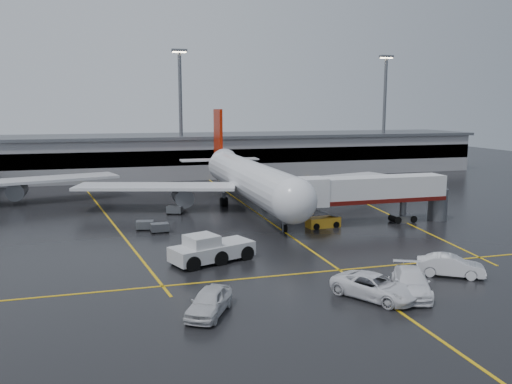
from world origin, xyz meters
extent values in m
plane|color=black|center=(0.00, 0.00, 0.00)|extent=(220.00, 220.00, 0.00)
cube|color=gold|center=(0.00, 0.00, 0.01)|extent=(0.25, 90.00, 0.02)
cube|color=gold|center=(0.00, -22.00, 0.01)|extent=(60.00, 0.25, 0.02)
cube|color=gold|center=(-20.00, 10.00, 0.01)|extent=(9.99, 69.35, 0.02)
cube|color=gold|center=(18.00, 10.00, 0.01)|extent=(7.57, 69.64, 0.02)
cube|color=gray|center=(0.00, 48.00, 4.00)|extent=(120.00, 18.00, 8.00)
cube|color=black|center=(0.00, 39.20, 4.50)|extent=(120.00, 0.40, 3.00)
cube|color=#595B60|center=(0.00, 48.00, 8.30)|extent=(122.00, 19.00, 0.60)
cylinder|color=#595B60|center=(-5.00, 42.00, 12.50)|extent=(0.70, 0.70, 25.00)
cube|color=#595B60|center=(-5.00, 42.00, 25.20)|extent=(3.00, 1.20, 0.50)
cube|color=#FFE5B2|center=(-5.00, 42.00, 24.90)|extent=(2.60, 0.90, 0.20)
cylinder|color=#595B60|center=(40.00, 42.00, 12.50)|extent=(0.70, 0.70, 25.00)
cube|color=#595B60|center=(40.00, 42.00, 25.20)|extent=(3.00, 1.20, 0.50)
cube|color=#FFE5B2|center=(40.00, 42.00, 24.90)|extent=(2.60, 0.90, 0.20)
cylinder|color=silver|center=(0.00, 8.00, 4.20)|extent=(5.20, 36.00, 5.20)
sphere|color=silver|center=(0.00, -10.00, 4.20)|extent=(5.20, 5.20, 5.20)
cone|color=silver|center=(0.00, 29.00, 4.80)|extent=(4.94, 8.00, 4.94)
cube|color=#971602|center=(0.00, 30.00, 9.70)|extent=(0.50, 5.50, 8.50)
cube|color=silver|center=(0.00, 29.00, 5.00)|extent=(14.00, 3.00, 0.25)
cube|color=silver|center=(-13.00, 10.00, 3.40)|extent=(22.80, 11.83, 0.40)
cube|color=silver|center=(13.00, 10.00, 3.40)|extent=(22.80, 11.83, 0.40)
cylinder|color=#595B60|center=(-9.50, 9.00, 2.00)|extent=(2.60, 4.50, 2.60)
cylinder|color=#595B60|center=(9.50, 9.00, 2.00)|extent=(2.60, 4.50, 2.60)
cylinder|color=#595B60|center=(0.00, -7.00, 1.00)|extent=(0.56, 0.56, 2.00)
cylinder|color=#595B60|center=(-3.20, 11.00, 1.00)|extent=(0.56, 0.56, 2.00)
cylinder|color=#595B60|center=(3.20, 11.00, 1.00)|extent=(0.56, 0.56, 2.00)
cylinder|color=black|center=(0.00, -7.00, 0.45)|extent=(0.40, 1.10, 1.10)
cylinder|color=black|center=(-3.20, 11.00, 0.55)|extent=(1.00, 1.40, 1.40)
cylinder|color=black|center=(3.20, 11.00, 0.55)|extent=(1.00, 1.40, 1.40)
cube|color=silver|center=(-29.00, 22.00, 3.40)|extent=(22.80, 11.83, 0.40)
cylinder|color=#595B60|center=(-32.50, 21.00, 2.00)|extent=(2.60, 4.50, 2.60)
cube|color=silver|center=(12.00, -6.00, 4.40)|extent=(18.00, 3.20, 3.00)
cube|color=#4C0C09|center=(12.00, -6.00, 3.10)|extent=(18.00, 3.30, 0.50)
cube|color=silver|center=(3.80, -6.00, 4.40)|extent=(3.00, 3.40, 3.30)
cylinder|color=#595B60|center=(16.00, -6.00, 1.50)|extent=(0.80, 0.80, 3.00)
cube|color=#595B60|center=(16.00, -6.00, 0.45)|extent=(2.60, 1.60, 0.90)
cylinder|color=#595B60|center=(21.00, -6.00, 2.00)|extent=(2.40, 2.40, 4.00)
cylinder|color=black|center=(14.90, -6.00, 0.45)|extent=(0.90, 1.80, 0.90)
cylinder|color=black|center=(17.10, -6.00, 0.45)|extent=(0.90, 1.80, 0.90)
cube|color=#BCBCBE|center=(-10.31, -16.31, 1.00)|extent=(8.40, 5.66, 1.34)
cube|color=#BCBCBE|center=(-11.35, -16.70, 2.12)|extent=(3.44, 3.44, 1.11)
cube|color=black|center=(-11.35, -16.70, 2.12)|extent=(3.10, 3.10, 1.00)
cylinder|color=black|center=(-13.02, -17.33, 0.61)|extent=(2.53, 3.64, 1.45)
cylinder|color=black|center=(-10.31, -16.31, 0.61)|extent=(2.53, 3.64, 1.45)
cylinder|color=black|center=(-7.60, -15.30, 0.61)|extent=(2.53, 3.64, 1.45)
cube|color=gold|center=(5.28, -5.88, 0.61)|extent=(4.16, 2.07, 1.23)
cube|color=#595B60|center=(5.28, -5.88, 1.78)|extent=(3.95, 1.39, 1.40)
cylinder|color=black|center=(3.95, -6.01, 0.33)|extent=(0.97, 1.96, 0.78)
cylinder|color=black|center=(6.61, -5.74, 0.33)|extent=(0.97, 1.96, 0.78)
imported|color=white|center=(-0.43, -29.10, 0.92)|extent=(6.05, 7.22, 1.84)
imported|color=white|center=(2.76, -29.00, 0.93)|extent=(5.09, 6.93, 1.86)
imported|color=silver|center=(8.40, -26.07, 0.91)|extent=(5.70, 4.60, 1.82)
imported|color=silver|center=(-12.98, -28.75, 0.92)|extent=(4.54, 5.75, 1.83)
cube|color=#595B60|center=(-13.91, -3.41, 0.65)|extent=(2.08, 1.43, 0.90)
cylinder|color=black|center=(-14.67, -3.96, 0.18)|extent=(0.40, 0.20, 0.40)
cylinder|color=black|center=(-13.08, -3.86, 0.18)|extent=(0.40, 0.20, 0.40)
cylinder|color=black|center=(-14.74, -2.97, 0.18)|extent=(0.40, 0.20, 0.40)
cylinder|color=black|center=(-13.14, -2.86, 0.18)|extent=(0.40, 0.20, 0.40)
cube|color=#595B60|center=(-15.44, -1.61, 0.65)|extent=(2.17, 1.57, 0.90)
cylinder|color=black|center=(-16.30, -1.99, 0.18)|extent=(0.40, 0.20, 0.40)
cylinder|color=black|center=(-14.72, -2.22, 0.18)|extent=(0.40, 0.20, 0.40)
cylinder|color=black|center=(-16.16, -1.00, 0.18)|extent=(0.40, 0.20, 0.40)
cylinder|color=black|center=(-14.57, -1.23, 0.18)|extent=(0.40, 0.20, 0.40)
cube|color=#595B60|center=(-10.92, 6.83, 0.65)|extent=(2.34, 1.95, 0.90)
cylinder|color=black|center=(-11.85, 6.66, 0.18)|extent=(0.40, 0.20, 0.40)
cylinder|color=black|center=(-10.36, 6.07, 0.18)|extent=(0.40, 0.20, 0.40)
cylinder|color=black|center=(-11.48, 7.59, 0.18)|extent=(0.40, 0.20, 0.40)
cylinder|color=black|center=(-9.99, 7.00, 0.18)|extent=(0.40, 0.20, 0.40)
camera|label=1|loc=(-19.34, -63.00, 14.21)|focal=36.85mm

